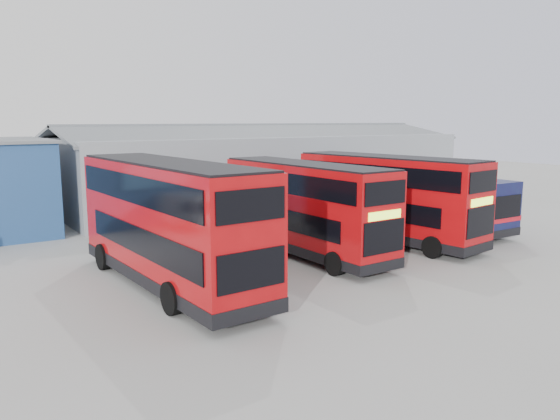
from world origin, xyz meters
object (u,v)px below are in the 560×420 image
(double_decker_right, at_px, (387,199))
(maintenance_shed, at_px, (262,167))
(double_decker_centre, at_px, (305,209))
(single_decker_blue, at_px, (421,200))
(double_decker_left, at_px, (169,225))

(double_decker_right, bearing_deg, maintenance_shed, 74.65)
(double_decker_centre, height_order, single_decker_blue, double_decker_centre)
(double_decker_right, bearing_deg, double_decker_centre, 172.06)
(maintenance_shed, relative_size, single_decker_blue, 2.66)
(maintenance_shed, bearing_deg, double_decker_left, -131.09)
(double_decker_left, bearing_deg, double_decker_right, -177.26)
(double_decker_left, distance_m, double_decker_centre, 7.17)
(maintenance_shed, xyz_separation_m, double_decker_centre, (-7.59, -15.68, -0.49))
(double_decker_centre, height_order, double_decker_right, double_decker_right)
(double_decker_left, height_order, double_decker_right, double_decker_left)
(maintenance_shed, distance_m, double_decker_right, 16.01)
(double_decker_centre, relative_size, single_decker_blue, 0.88)
(double_decker_centre, xyz_separation_m, double_decker_right, (5.12, -0.13, 0.06))
(double_decker_left, relative_size, single_decker_blue, 0.98)
(double_decker_centre, bearing_deg, double_decker_right, -2.35)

